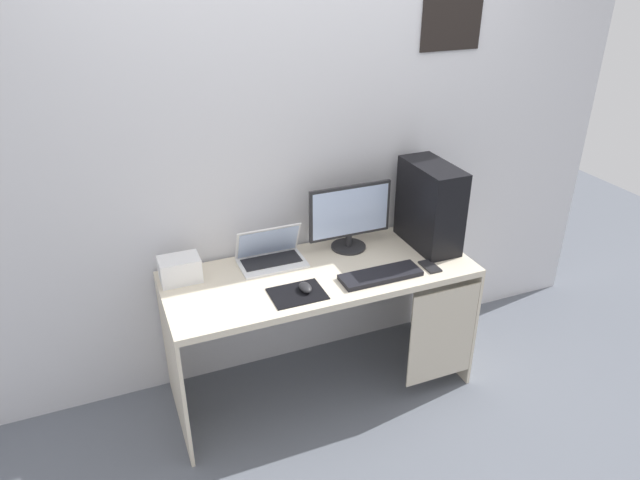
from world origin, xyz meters
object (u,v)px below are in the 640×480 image
(mouse_left, at_px, (305,287))
(projector, at_px, (180,269))
(keyboard, at_px, (381,275))
(monitor, at_px, (350,217))
(cell_phone, at_px, (430,266))
(laptop, at_px, (271,255))
(pc_tower, at_px, (430,206))

(mouse_left, bearing_deg, projector, 148.32)
(keyboard, xyz_separation_m, mouse_left, (-0.40, 0.02, 0.01))
(monitor, relative_size, keyboard, 1.11)
(keyboard, distance_m, cell_phone, 0.28)
(projector, bearing_deg, keyboard, -20.60)
(monitor, bearing_deg, laptop, 178.50)
(pc_tower, distance_m, projector, 1.36)
(laptop, bearing_deg, mouse_left, -78.95)
(monitor, relative_size, laptop, 1.35)
(projector, bearing_deg, monitor, -0.51)
(monitor, xyz_separation_m, projector, (-0.92, 0.01, -0.13))
(monitor, xyz_separation_m, cell_phone, (0.30, -0.35, -0.19))
(pc_tower, xyz_separation_m, projector, (-1.35, 0.12, -0.17))
(monitor, bearing_deg, keyboard, -87.27)
(monitor, xyz_separation_m, laptop, (-0.45, 0.01, -0.15))
(monitor, xyz_separation_m, keyboard, (0.02, -0.34, -0.18))
(laptop, bearing_deg, cell_phone, -25.90)
(pc_tower, bearing_deg, monitor, 164.81)
(projector, height_order, keyboard, projector)
(pc_tower, distance_m, mouse_left, 0.86)
(projector, relative_size, keyboard, 0.48)
(pc_tower, distance_m, laptop, 0.90)
(pc_tower, distance_m, monitor, 0.44)
(laptop, height_order, keyboard, laptop)
(pc_tower, bearing_deg, keyboard, -150.69)
(projector, bearing_deg, laptop, 0.42)
(pc_tower, bearing_deg, cell_phone, -117.48)
(laptop, relative_size, cell_phone, 2.65)
(pc_tower, relative_size, mouse_left, 4.86)
(laptop, height_order, cell_phone, laptop)
(monitor, distance_m, laptop, 0.47)
(laptop, distance_m, mouse_left, 0.34)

